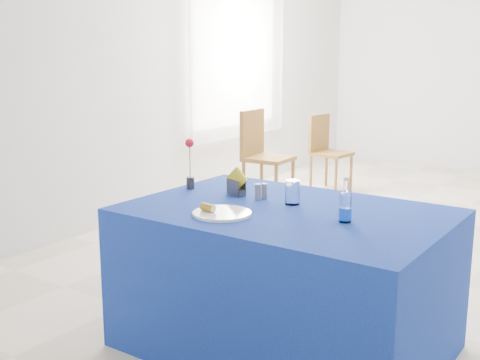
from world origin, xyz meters
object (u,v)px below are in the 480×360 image
at_px(plate, 222,213).
at_px(chair_win_b, 326,147).
at_px(chair_win_a, 261,150).
at_px(water_bottle, 345,207).
at_px(blue_table, 285,279).

xyz_separation_m(plate, chair_win_b, (-1.37, 3.83, -0.27)).
bearing_deg(chair_win_a, plate, -154.24).
bearing_deg(water_bottle, blue_table, 172.17).
bearing_deg(chair_win_a, blue_table, -148.50).
distance_m(water_bottle, chair_win_b, 4.09).
bearing_deg(water_bottle, plate, -157.30).
xyz_separation_m(plate, blue_table, (0.20, 0.28, -0.39)).
bearing_deg(blue_table, plate, -126.08).
relative_size(plate, water_bottle, 1.35).
relative_size(plate, chair_win_a, 0.30).
relative_size(chair_win_a, chair_win_b, 1.13).
distance_m(blue_table, chair_win_a, 3.15).
height_order(water_bottle, chair_win_b, water_bottle).
height_order(plate, chair_win_b, chair_win_b).
height_order(plate, chair_win_a, chair_win_a).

